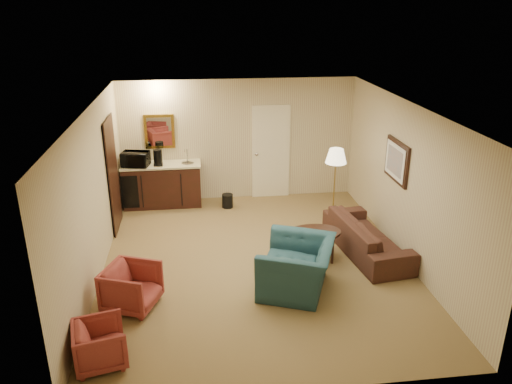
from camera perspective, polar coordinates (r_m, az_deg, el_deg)
ground at (r=8.45m, az=-0.03°, el=-7.99°), size 6.00×6.00×0.00m
room_walls at (r=8.48m, az=-1.33°, el=4.72°), size 5.02×6.01×2.61m
wetbar_cabinet at (r=10.71m, az=-10.65°, el=0.82°), size 1.64×0.58×0.92m
sofa at (r=8.80m, az=12.61°, el=-4.36°), size 0.88×2.12×0.80m
teal_armchair at (r=7.50m, az=4.72°, el=-7.62°), size 1.14×1.37×1.03m
rose_chair_near at (r=7.35m, az=-14.04°, el=-10.31°), size 0.85×0.87×0.71m
rose_chair_far at (r=6.47m, az=-17.40°, el=-16.07°), size 0.67×0.70×0.61m
coffee_table at (r=8.50m, az=6.68°, el=-6.00°), size 0.96×0.71×0.51m
floor_lamp at (r=9.71m, az=8.94°, el=0.65°), size 0.50×0.50×1.52m
waste_bin at (r=10.54m, az=-3.28°, el=-1.02°), size 0.24×0.24×0.29m
microwave at (r=10.48m, az=-13.64°, el=3.84°), size 0.59×0.41×0.36m
coffee_maker at (r=10.44m, az=-11.14°, el=3.87°), size 0.20×0.20×0.33m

